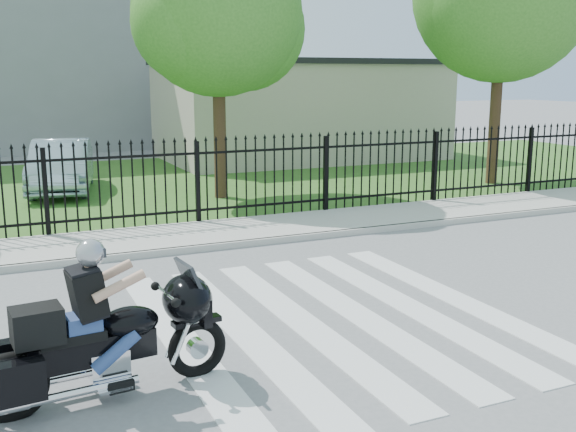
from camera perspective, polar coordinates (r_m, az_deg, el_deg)
name	(u,v)px	position (r m, az deg, el deg)	size (l,w,h in m)	color
ground	(331,318)	(8.98, 3.62, -8.64)	(120.00, 120.00, 0.00)	slate
crosswalk	(331,318)	(8.97, 3.62, -8.61)	(5.00, 5.50, 0.01)	silver
sidewalk	(213,234)	(13.40, -6.34, -1.50)	(40.00, 2.00, 0.12)	#ADAAA3
curb	(230,245)	(12.48, -4.93, -2.47)	(40.00, 0.12, 0.12)	#ADAAA3
grass_strip	(139,184)	(20.07, -12.48, 2.62)	(40.00, 12.00, 0.02)	#31591E
iron_fence	(198,184)	(14.17, -7.66, 2.68)	(26.00, 0.04, 1.80)	black
tree_mid	(217,11)	(17.37, -6.01, 16.85)	(4.20, 4.20, 6.78)	#382316
building_low	(299,112)	(25.89, 0.96, 8.80)	(10.00, 6.00, 3.50)	#B3AB95
building_low_roof	(299,62)	(25.86, 0.97, 12.90)	(10.20, 6.20, 0.20)	black
motorcycle_rider	(101,333)	(6.90, -15.57, -9.50)	(2.51, 0.94, 1.66)	black
parked_car	(61,166)	(19.27, -18.63, 4.04)	(1.48, 4.26, 1.40)	#9BB3C3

